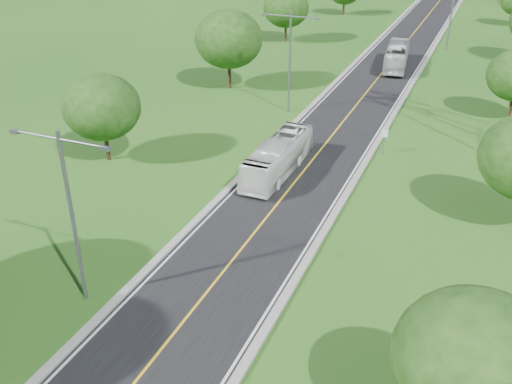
% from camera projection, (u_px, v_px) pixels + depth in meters
% --- Properties ---
extents(ground, '(260.00, 260.00, 0.00)m').
position_uv_depth(ground, '(377.00, 79.00, 68.88)').
color(ground, '#245718').
rests_on(ground, ground).
extents(road, '(8.00, 150.00, 0.06)m').
position_uv_depth(road, '(387.00, 67.00, 73.75)').
color(road, black).
rests_on(road, ground).
extents(curb_left, '(0.50, 150.00, 0.22)m').
position_uv_depth(curb_left, '(355.00, 63.00, 75.17)').
color(curb_left, gray).
rests_on(curb_left, ground).
extents(curb_right, '(0.50, 150.00, 0.22)m').
position_uv_depth(curb_right, '(421.00, 70.00, 72.26)').
color(curb_right, gray).
rests_on(curb_right, ground).
extents(speed_limit_sign, '(0.55, 0.09, 2.40)m').
position_uv_depth(speed_limit_sign, '(384.00, 137.00, 48.40)').
color(speed_limit_sign, slate).
rests_on(speed_limit_sign, ground).
extents(streetlight_near_left, '(5.90, 0.25, 10.00)m').
position_uv_depth(streetlight_near_left, '(70.00, 205.00, 29.04)').
color(streetlight_near_left, slate).
rests_on(streetlight_near_left, ground).
extents(streetlight_mid_left, '(5.90, 0.25, 10.00)m').
position_uv_depth(streetlight_mid_left, '(290.00, 54.00, 55.93)').
color(streetlight_mid_left, slate).
rests_on(streetlight_mid_left, ground).
extents(streetlight_far_right, '(5.90, 0.25, 10.00)m').
position_uv_depth(streetlight_far_right, '(452.00, 7.00, 78.71)').
color(streetlight_far_right, slate).
rests_on(streetlight_far_right, ground).
extents(tree_lb, '(6.30, 6.30, 7.33)m').
position_uv_depth(tree_lb, '(102.00, 107.00, 46.12)').
color(tree_lb, black).
rests_on(tree_lb, ground).
extents(tree_lc, '(7.56, 7.56, 8.79)m').
position_uv_depth(tree_lc, '(229.00, 39.00, 63.27)').
color(tree_lc, black).
rests_on(tree_lc, ground).
extents(tree_ld, '(6.72, 6.72, 7.82)m').
position_uv_depth(tree_ld, '(286.00, 8.00, 83.80)').
color(tree_ld, black).
rests_on(tree_ld, ground).
extents(tree_ra, '(6.30, 6.30, 7.33)m').
position_uv_depth(tree_ra, '(476.00, 362.00, 21.16)').
color(tree_ra, black).
rests_on(tree_ra, ground).
extents(bus_outbound, '(3.71, 10.96, 2.99)m').
position_uv_depth(bus_outbound, '(397.00, 56.00, 72.52)').
color(bus_outbound, beige).
rests_on(bus_outbound, road).
extents(bus_inbound, '(2.54, 10.22, 2.84)m').
position_uv_depth(bus_inbound, '(278.00, 157.00, 45.13)').
color(bus_inbound, white).
rests_on(bus_inbound, road).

